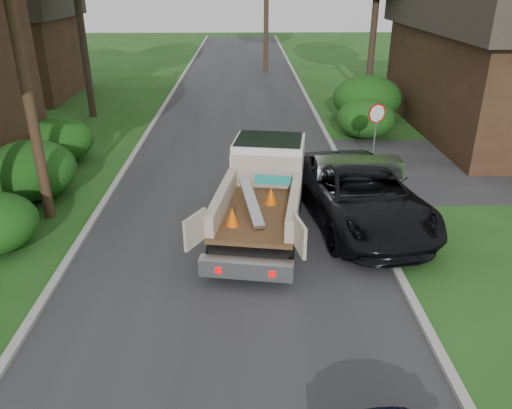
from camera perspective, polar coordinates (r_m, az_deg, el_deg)
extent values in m
plane|color=#1D4513|center=(10.92, -3.33, -12.62)|extent=(120.00, 120.00, 0.00)
cube|color=#28282B|center=(19.83, -2.41, 5.13)|extent=(8.00, 90.00, 0.02)
cube|color=#9E9E99|center=(20.32, -14.10, 5.04)|extent=(0.20, 90.00, 0.12)
cube|color=#9E9E99|center=(20.14, 9.38, 5.29)|extent=(0.20, 90.00, 0.12)
cylinder|color=slate|center=(19.16, 13.34, 6.91)|extent=(0.06, 0.06, 2.00)
cylinder|color=#B20A0A|center=(18.87, 13.66, 10.09)|extent=(0.71, 0.32, 0.76)
cylinder|color=#382619|center=(15.01, -25.57, 16.20)|extent=(0.30, 0.30, 10.00)
cube|color=#372216|center=(33.99, -26.34, 14.79)|extent=(7.00, 7.00, 4.50)
ellipsoid|color=#12440F|center=(17.64, -24.34, 3.60)|extent=(2.86, 2.86, 1.87)
ellipsoid|color=#12440F|center=(20.86, -21.62, 6.83)|extent=(2.60, 2.60, 1.70)
ellipsoid|color=#12440F|center=(23.08, 12.44, 9.57)|extent=(2.60, 2.60, 1.70)
ellipsoid|color=#12440F|center=(26.02, 12.56, 11.80)|extent=(3.38, 3.38, 2.21)
cylinder|color=#2D2119|center=(26.98, -19.39, 18.82)|extent=(0.36, 0.36, 9.00)
cylinder|color=#2D2119|center=(29.65, 13.34, 19.41)|extent=(0.36, 0.36, 8.50)
cylinder|color=black|center=(15.53, -1.96, 1.14)|extent=(0.41, 0.88, 0.85)
cylinder|color=black|center=(15.36, 4.67, 0.78)|extent=(0.41, 0.88, 0.85)
cylinder|color=black|center=(12.38, -4.70, -5.42)|extent=(0.41, 0.88, 0.85)
cylinder|color=black|center=(12.16, 3.65, -5.99)|extent=(0.41, 0.88, 0.85)
cube|color=black|center=(13.82, 0.55, -1.22)|extent=(2.71, 5.71, 0.23)
cube|color=silver|center=(15.31, 1.49, 4.79)|extent=(2.32, 2.00, 1.46)
cube|color=black|center=(15.15, 1.51, 6.64)|extent=(2.15, 1.84, 0.52)
cube|color=#472D19|center=(13.07, 0.19, -1.06)|extent=(2.58, 3.68, 0.11)
cube|color=beige|center=(14.42, 1.08, 3.71)|extent=(2.07, 0.41, 0.95)
cube|color=beige|center=(13.07, -3.91, 0.49)|extent=(0.73, 3.21, 0.57)
cube|color=beige|center=(12.85, 4.38, 0.03)|extent=(0.73, 3.21, 0.57)
cube|color=silver|center=(11.51, -1.14, -7.31)|extent=(2.20, 0.66, 0.43)
cube|color=#B20505|center=(11.46, -4.33, -7.52)|extent=(0.16, 0.06, 0.15)
cube|color=#B20505|center=(11.30, 1.84, -7.98)|extent=(0.16, 0.06, 0.15)
cube|color=beige|center=(11.43, -6.94, -2.84)|extent=(0.48, 0.78, 0.76)
cube|color=beige|center=(11.11, 4.98, -3.60)|extent=(0.24, 0.85, 0.76)
cube|color=silver|center=(13.04, -0.57, 0.44)|extent=(0.67, 2.46, 0.44)
cone|color=#F2590A|center=(12.26, -2.73, -1.38)|extent=(0.39, 0.39, 0.47)
cone|color=#F2590A|center=(13.43, 1.71, 1.04)|extent=(0.39, 0.39, 0.47)
cube|color=#148C84|center=(14.22, 1.91, 2.83)|extent=(1.04, 0.25, 0.27)
imported|color=black|center=(14.75, 11.71, 1.20)|extent=(3.90, 6.68, 1.75)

